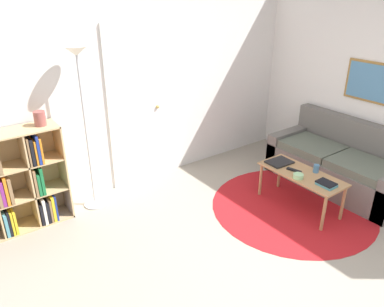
# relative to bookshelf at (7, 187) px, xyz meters

# --- Properties ---
(ground_plane) EXTENTS (14.00, 14.00, 0.00)m
(ground_plane) POSITION_rel_bookshelf_xyz_m (1.74, -2.53, -0.53)
(ground_plane) COLOR gray
(wall_back) EXTENTS (7.79, 0.11, 2.60)m
(wall_back) POSITION_rel_bookshelf_xyz_m (1.74, 0.21, 0.76)
(wall_back) COLOR silver
(wall_back) RESTS_ON ground_plane
(wall_right) EXTENTS (0.08, 5.72, 2.60)m
(wall_right) POSITION_rel_bookshelf_xyz_m (4.16, -1.17, 0.77)
(wall_right) COLOR silver
(wall_right) RESTS_ON ground_plane
(rug) EXTENTS (1.95, 1.95, 0.01)m
(rug) POSITION_rel_bookshelf_xyz_m (2.82, -1.52, -0.53)
(rug) COLOR #B2191E
(rug) RESTS_ON ground_plane
(bookshelf) EXTENTS (1.13, 0.34, 1.12)m
(bookshelf) POSITION_rel_bookshelf_xyz_m (0.00, 0.00, 0.00)
(bookshelf) COLOR tan
(bookshelf) RESTS_ON ground_plane
(floor_lamp) EXTENTS (0.26, 0.26, 1.90)m
(floor_lamp) POSITION_rel_bookshelf_xyz_m (0.91, -0.05, 0.96)
(floor_lamp) COLOR #B7B7BC
(floor_lamp) RESTS_ON ground_plane
(couch) EXTENTS (0.81, 1.79, 0.85)m
(couch) POSITION_rel_bookshelf_xyz_m (3.78, -1.50, -0.25)
(couch) COLOR #66605B
(couch) RESTS_ON ground_plane
(coffee_table) EXTENTS (0.43, 1.02, 0.46)m
(coffee_table) POSITION_rel_bookshelf_xyz_m (2.88, -1.55, -0.13)
(coffee_table) COLOR #AD7F51
(coffee_table) RESTS_ON ground_plane
(laptop) EXTENTS (0.31, 0.25, 0.02)m
(laptop) POSITION_rel_bookshelf_xyz_m (2.87, -1.21, -0.07)
(laptop) COLOR black
(laptop) RESTS_ON coffee_table
(bowl) EXTENTS (0.12, 0.12, 0.05)m
(bowl) POSITION_rel_bookshelf_xyz_m (2.75, -1.60, -0.05)
(bowl) COLOR #9ED193
(bowl) RESTS_ON coffee_table
(book_stack_on_table) EXTENTS (0.15, 0.20, 0.04)m
(book_stack_on_table) POSITION_rel_bookshelf_xyz_m (2.85, -1.90, -0.05)
(book_stack_on_table) COLOR teal
(book_stack_on_table) RESTS_ON coffee_table
(cup) EXTENTS (0.07, 0.07, 0.09)m
(cup) POSITION_rel_bookshelf_xyz_m (3.03, -1.63, -0.03)
(cup) COLOR teal
(cup) RESTS_ON coffee_table
(remote) EXTENTS (0.09, 0.18, 0.02)m
(remote) POSITION_rel_bookshelf_xyz_m (2.85, -1.46, -0.07)
(remote) COLOR black
(remote) RESTS_ON coffee_table
(vase_on_shelf) EXTENTS (0.12, 0.12, 0.15)m
(vase_on_shelf) POSITION_rel_bookshelf_xyz_m (0.45, -0.00, 0.66)
(vase_on_shelf) COLOR #934C47
(vase_on_shelf) RESTS_ON bookshelf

